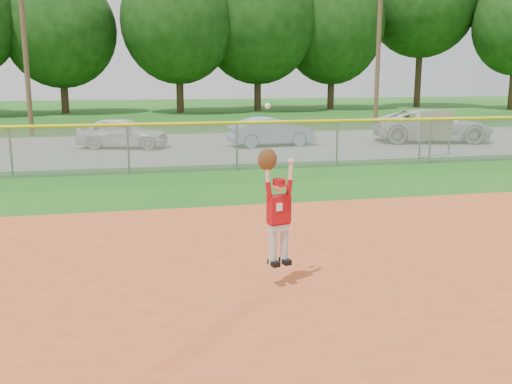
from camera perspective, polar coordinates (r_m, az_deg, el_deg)
ground at (r=8.74m, az=10.12°, el=-8.62°), size 120.00×120.00×0.00m
clay_infield at (r=6.32m, az=20.95°, el=-17.41°), size 24.00×16.00×0.04m
parking_strip at (r=23.95m, az=-4.52°, el=4.58°), size 44.00×10.00×0.03m
car_white_a at (r=23.81m, az=-13.16°, el=5.80°), size 3.89×2.39×1.24m
car_blue at (r=23.91m, az=1.55°, el=6.07°), size 3.72×1.67×1.19m
car_white_b at (r=26.47m, az=17.23°, el=6.36°), size 5.50×3.41×1.42m
sponsor_sign at (r=21.69m, az=17.54°, el=6.27°), size 1.78×0.82×1.71m
outfield_fence at (r=17.97m, az=-1.94°, el=4.98°), size 40.06×0.10×1.55m
power_lines at (r=29.89m, az=-4.33°, el=14.97°), size 19.40×0.24×9.00m
tree_line at (r=45.86m, az=-7.35°, el=17.39°), size 62.37×13.00×14.43m
ballplayer at (r=7.93m, az=2.13°, el=-1.56°), size 0.55×0.29×2.27m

